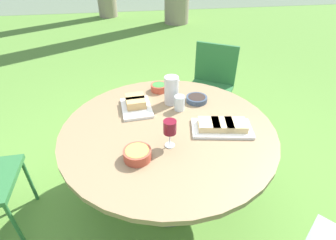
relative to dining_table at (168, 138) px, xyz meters
name	(u,v)px	position (x,y,z in m)	size (l,w,h in m)	color
ground_plane	(168,199)	(0.00, 0.00, -0.63)	(40.00, 40.00, 0.00)	#5B8C38
river_strip	(130,1)	(0.00, 8.44, -0.63)	(40.00, 3.17, 0.01)	#6B7F5B
dining_table	(168,138)	(0.00, 0.00, 0.00)	(1.41, 1.41, 0.73)	#4C4C51
chair_near_right	(212,81)	(0.62, 1.01, -0.11)	(0.60, 0.59, 0.89)	#2D6B38
water_pitcher	(171,90)	(0.07, 0.31, 0.20)	(0.11, 0.11, 0.21)	silver
wine_glass	(170,128)	(-0.02, -0.18, 0.23)	(0.08, 0.08, 0.18)	silver
platter_bread_main	(136,104)	(-0.19, 0.28, 0.13)	(0.23, 0.31, 0.08)	white
platter_charcuterie	(222,126)	(0.34, -0.08, 0.12)	(0.42, 0.27, 0.06)	white
bowl_fries	(137,154)	(-0.22, -0.27, 0.13)	(0.16, 0.16, 0.06)	#B74733
bowl_salad	(159,87)	(0.01, 0.52, 0.12)	(0.13, 0.13, 0.06)	#B74733
bowl_olives	(197,99)	(0.27, 0.30, 0.11)	(0.16, 0.16, 0.04)	#334256
cup_water_near	(180,103)	(0.12, 0.21, 0.15)	(0.08, 0.08, 0.11)	silver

